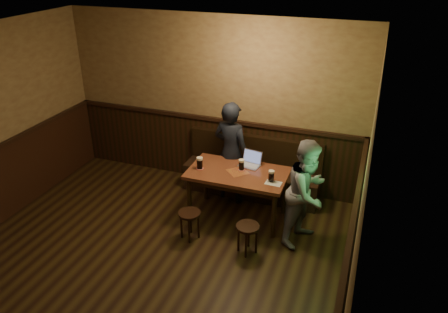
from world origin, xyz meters
name	(u,v)px	position (x,y,z in m)	size (l,w,h in m)	color
room	(122,197)	(0.00, 0.22, 1.20)	(5.04, 6.04, 2.84)	black
bench	(252,176)	(0.77, 2.75, 0.31)	(2.20, 0.50, 0.95)	black
pub_table	(238,178)	(0.77, 2.00, 0.66)	(1.43, 0.83, 0.77)	#572719
stool_left	(190,217)	(0.32, 1.27, 0.33)	(0.39, 0.39, 0.42)	black
stool_right	(248,231)	(1.16, 1.24, 0.34)	(0.35, 0.35, 0.42)	black
pint_left	(200,163)	(0.22, 1.91, 0.86)	(0.12, 0.12, 0.18)	#AF151C
pint_mid	(241,165)	(0.80, 2.08, 0.85)	(0.11, 0.11, 0.16)	#AF151C
pint_right	(271,176)	(1.29, 1.89, 0.85)	(0.11, 0.11, 0.17)	#AF151C
laptop	(251,162)	(0.88, 2.27, 0.82)	(0.34, 0.29, 0.21)	silver
menu	(273,183)	(1.34, 1.85, 0.77)	(0.22, 0.15, 0.00)	silver
person_suit	(231,152)	(0.51, 2.46, 0.82)	(0.60, 0.39, 1.64)	black
person_grey	(307,193)	(1.81, 1.79, 0.75)	(0.73, 0.57, 1.50)	gray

